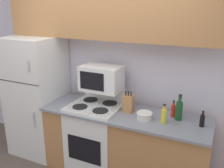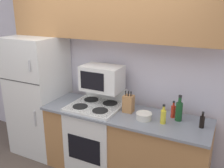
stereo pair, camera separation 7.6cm
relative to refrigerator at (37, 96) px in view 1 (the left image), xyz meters
The scene contains 12 objects.
wall_back 1.16m from the refrigerator, 20.03° to the left, with size 8.00×0.05×2.55m.
lower_cabinets 1.44m from the refrigerator, ahead, with size 2.04×0.64×0.88m.
refrigerator is the anchor object (origin of this frame).
upper_cabinets 1.59m from the refrigerator, 10.83° to the left, with size 2.75×0.30×0.71m.
stove 1.06m from the refrigerator, ahead, with size 0.63×0.62×1.07m.
microwave 1.08m from the refrigerator, ahead, with size 0.51×0.33×0.32m.
knife_block 1.42m from the refrigerator, ahead, with size 0.12×0.11×0.27m.
bowl 1.66m from the refrigerator, ahead, with size 0.18×0.18×0.08m.
bottle_cooking_spray 1.88m from the refrigerator, ahead, with size 0.06×0.06×0.22m.
bottle_soy_sauce 2.27m from the refrigerator, ahead, with size 0.05×0.05×0.18m.
bottle_hot_sauce 1.94m from the refrigerator, ahead, with size 0.05×0.05×0.20m.
bottle_wine_green 2.01m from the refrigerator, ahead, with size 0.08×0.08×0.30m.
Camera 1 is at (1.40, -2.26, 2.13)m, focal length 40.00 mm.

